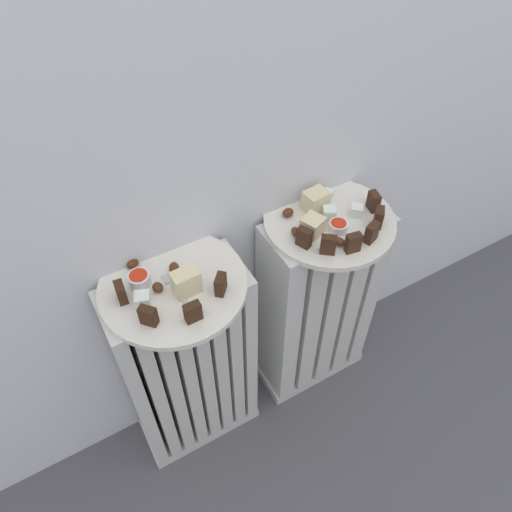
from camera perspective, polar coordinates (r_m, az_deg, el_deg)
ground_plane at (r=1.30m, az=6.74°, el=-25.02°), size 6.00×6.00×0.00m
radiator_left at (r=1.12m, az=-7.83°, el=-12.84°), size 0.28×0.13×0.56m
radiator_right at (r=1.21m, az=7.08°, el=-5.90°), size 0.28×0.13×0.56m
plate_left at (r=0.88m, az=-9.71°, el=-3.42°), size 0.27×0.27×0.01m
plate_right at (r=0.99m, az=8.60°, el=4.12°), size 0.27×0.27×0.01m
dark_cake_slice_left_0 at (r=0.86m, az=-15.59°, el=-4.14°), size 0.02×0.03×0.04m
dark_cake_slice_left_1 at (r=0.81m, az=-12.55°, el=-6.88°), size 0.03×0.03×0.04m
dark_cake_slice_left_2 at (r=0.81m, az=-7.43°, el=-6.56°), size 0.03×0.02×0.04m
dark_cake_slice_left_3 at (r=0.84m, az=-4.19°, el=-3.35°), size 0.03×0.03×0.04m
marble_cake_slice_left_0 at (r=0.84m, az=-8.23°, el=-3.07°), size 0.05×0.03×0.05m
turkish_delight_left_0 at (r=0.87m, az=-8.36°, el=-2.00°), size 0.03×0.03×0.02m
turkish_delight_left_1 at (r=0.85m, az=-13.17°, el=-5.04°), size 0.03×0.03×0.03m
medjool_date_left_0 at (r=0.91m, az=-14.31°, el=-0.91°), size 0.03×0.02×0.02m
medjool_date_left_1 at (r=0.89m, az=-9.60°, el=-1.44°), size 0.03×0.03×0.01m
medjool_date_left_2 at (r=0.86m, az=-11.48°, el=-3.63°), size 0.02×0.02×0.01m
jam_bowl_left at (r=0.88m, az=-13.57°, el=-2.63°), size 0.04×0.04×0.02m
dark_cake_slice_right_0 at (r=0.91m, az=5.67°, el=2.17°), size 0.03×0.03×0.04m
dark_cake_slice_right_1 at (r=0.91m, az=8.48°, el=1.31°), size 0.03×0.03×0.04m
dark_cake_slice_right_2 at (r=0.92m, az=11.36°, el=1.52°), size 0.03×0.02×0.04m
dark_cake_slice_right_3 at (r=0.95m, az=13.45°, el=2.68°), size 0.03×0.02×0.04m
dark_cake_slice_right_4 at (r=0.98m, az=14.23°, el=4.42°), size 0.03×0.03×0.04m
dark_cake_slice_right_5 at (r=1.01m, az=13.65°, el=6.24°), size 0.02×0.03×0.04m
marble_cake_slice_right_0 at (r=0.99m, az=7.02°, el=6.46°), size 0.05×0.04×0.04m
marble_cake_slice_right_1 at (r=0.94m, az=6.67°, el=3.57°), size 0.05×0.05×0.04m
turkish_delight_right_0 at (r=1.03m, az=8.49°, el=7.20°), size 0.03×0.03×0.02m
turkish_delight_right_1 at (r=1.00m, az=11.75°, el=5.24°), size 0.03×0.03×0.02m
turkish_delight_right_2 at (r=0.98m, az=8.59°, el=5.00°), size 0.03×0.03×0.02m
medjool_date_right_0 at (r=0.93m, az=9.72°, el=1.71°), size 0.03×0.03×0.01m
medjool_date_right_1 at (r=0.98m, az=3.77°, el=5.11°), size 0.03×0.02×0.02m
medjool_date_right_2 at (r=0.94m, az=4.69°, el=2.83°), size 0.02×0.02×0.02m
medjool_date_right_3 at (r=1.04m, az=6.86°, el=7.68°), size 0.02×0.02×0.02m
jam_bowl_right at (r=0.96m, az=9.64°, el=3.49°), size 0.04×0.04×0.02m
fork at (r=0.86m, az=-9.29°, el=-3.95°), size 0.02×0.10×0.00m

